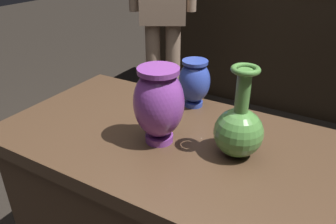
# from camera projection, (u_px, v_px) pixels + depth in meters

# --- Properties ---
(back_display_shelf) EXTENTS (2.60, 0.40, 0.99)m
(back_display_shelf) POSITION_uv_depth(u_px,v_px,m) (296.00, 53.00, 2.90)
(back_display_shelf) COLOR black
(back_display_shelf) RESTS_ON ground_plane
(vase_centerpiece) EXTENTS (0.16, 0.16, 0.25)m
(vase_centerpiece) POSITION_uv_depth(u_px,v_px,m) (159.00, 103.00, 1.00)
(vase_centerpiece) COLOR #7A388E
(vase_centerpiece) RESTS_ON display_plinth
(vase_tall_behind) EXTENTS (0.15, 0.15, 0.28)m
(vase_tall_behind) POSITION_uv_depth(u_px,v_px,m) (239.00, 128.00, 0.95)
(vase_tall_behind) COLOR #477A38
(vase_tall_behind) RESTS_ON display_plinth
(vase_left_accent) EXTENTS (0.12, 0.12, 0.18)m
(vase_left_accent) POSITION_uv_depth(u_px,v_px,m) (194.00, 81.00, 1.24)
(vase_left_accent) COLOR #2D429E
(vase_left_accent) RESTS_ON display_plinth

